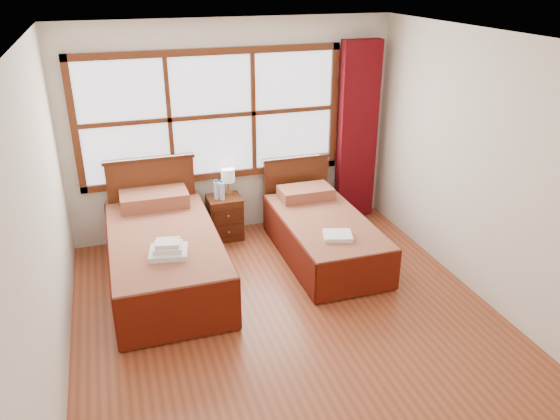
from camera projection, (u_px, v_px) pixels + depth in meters
name	position (u px, v px, depth m)	size (l,w,h in m)	color
floor	(292.00, 324.00, 5.18)	(4.50, 4.50, 0.00)	brown
ceiling	(295.00, 40.00, 4.12)	(4.50, 4.50, 0.00)	white
wall_back	(233.00, 130.00, 6.61)	(4.00, 4.00, 0.00)	silver
wall_left	(42.00, 230.00, 4.09)	(4.50, 4.50, 0.00)	silver
wall_right	(491.00, 174.00, 5.21)	(4.50, 4.50, 0.00)	silver
window	(212.00, 116.00, 6.42)	(3.16, 0.06, 1.56)	white
curtain	(357.00, 132.00, 6.99)	(0.50, 0.16, 2.30)	#5D090E
bed_left	(164.00, 252.00, 5.80)	(1.12, 2.17, 1.09)	#411C0D
bed_right	(322.00, 233.00, 6.33)	(0.95, 1.97, 0.91)	#411C0D
nightstand	(225.00, 217.00, 6.75)	(0.40, 0.40, 0.54)	#522512
towels_left	(168.00, 249.00, 5.21)	(0.41, 0.37, 0.15)	white
towels_right	(338.00, 236.00, 5.76)	(0.36, 0.33, 0.05)	white
lamp	(228.00, 176.00, 6.67)	(0.17, 0.17, 0.32)	gold
bottle_near	(217.00, 190.00, 6.56)	(0.06, 0.06, 0.25)	#C4E0FC
bottle_far	(222.00, 191.00, 6.54)	(0.06, 0.06, 0.24)	#C4E0FC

